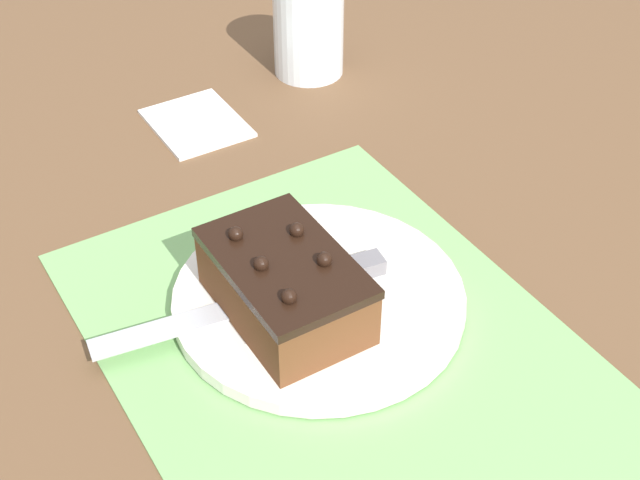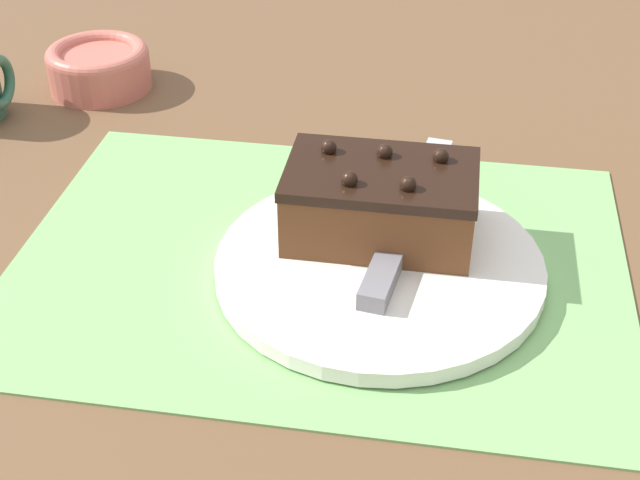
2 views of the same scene
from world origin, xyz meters
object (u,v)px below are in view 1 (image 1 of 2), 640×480
serving_knife (292,289)px  drinking_glass (308,27)px  cake_plate (319,298)px  chocolate_cake (285,285)px

serving_knife → drinking_glass: drinking_glass is taller
cake_plate → chocolate_cake: 0.05m
cake_plate → serving_knife: 0.02m
chocolate_cake → serving_knife: bearing=-43.5°
chocolate_cake → cake_plate: bearing=-83.0°
chocolate_cake → drinking_glass: size_ratio=1.25×
cake_plate → drinking_glass: 0.40m
drinking_glass → cake_plate: bearing=150.4°
cake_plate → serving_knife: (0.01, 0.02, 0.01)m
serving_knife → cake_plate: bearing=-113.4°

